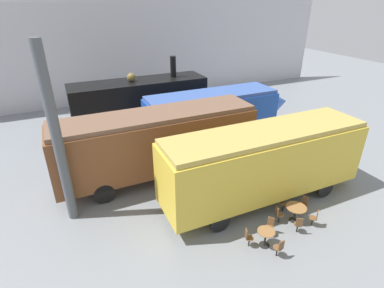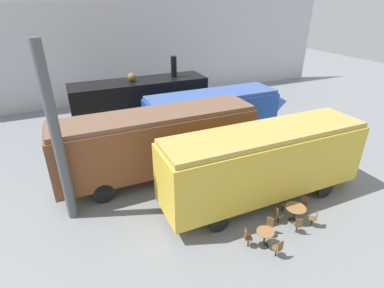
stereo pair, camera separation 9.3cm
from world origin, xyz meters
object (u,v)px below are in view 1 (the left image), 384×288
at_px(cafe_table_mid, 296,210).
at_px(passenger_coach_vintage, 264,161).
at_px(cafe_table_near, 266,235).
at_px(cafe_chair_0, 248,237).
at_px(passenger_coach_wooden, 157,141).
at_px(streamlined_locomotive, 221,110).
at_px(steam_locomotive, 140,99).
at_px(ticket_kiosk, 331,150).
at_px(visitor_person, 231,168).

bearing_deg(cafe_table_mid, passenger_coach_vintage, 101.18).
bearing_deg(cafe_table_near, cafe_chair_0, 158.52).
relative_size(passenger_coach_wooden, passenger_coach_vintage, 1.07).
xyz_separation_m(streamlined_locomotive, passenger_coach_wooden, (-5.90, -3.45, 0.29)).
height_order(passenger_coach_vintage, cafe_chair_0, passenger_coach_vintage).
bearing_deg(passenger_coach_vintage, cafe_chair_0, -134.16).
height_order(passenger_coach_vintage, cafe_table_near, passenger_coach_vintage).
relative_size(passenger_coach_vintage, cafe_chair_0, 11.75).
relative_size(passenger_coach_wooden, cafe_table_mid, 11.88).
bearing_deg(passenger_coach_wooden, cafe_table_near, -72.06).
relative_size(steam_locomotive, cafe_chair_0, 11.80).
bearing_deg(cafe_table_near, steam_locomotive, 94.06).
bearing_deg(ticket_kiosk, cafe_chair_0, -159.22).
bearing_deg(passenger_coach_wooden, streamlined_locomotive, 30.31).
bearing_deg(steam_locomotive, cafe_table_mid, -77.02).
bearing_deg(passenger_coach_wooden, passenger_coach_vintage, -45.72).
distance_m(passenger_coach_wooden, cafe_table_near, 7.45).
distance_m(steam_locomotive, passenger_coach_wooden, 7.90).
xyz_separation_m(cafe_table_near, cafe_table_mid, (2.19, 0.70, 0.06)).
distance_m(visitor_person, ticket_kiosk, 5.65).
bearing_deg(cafe_table_near, ticket_kiosk, 24.70).
bearing_deg(cafe_chair_0, cafe_table_near, 0.00).
height_order(steam_locomotive, visitor_person, steam_locomotive).
xyz_separation_m(cafe_chair_0, visitor_person, (1.88, 4.44, 0.34)).
height_order(streamlined_locomotive, cafe_table_mid, streamlined_locomotive).
relative_size(cafe_table_mid, cafe_chair_0, 1.05).
height_order(cafe_table_mid, ticket_kiosk, ticket_kiosk).
bearing_deg(ticket_kiosk, streamlined_locomotive, 111.22).
xyz_separation_m(passenger_coach_wooden, passenger_coach_vintage, (4.01, -4.11, -0.06)).
bearing_deg(passenger_coach_vintage, cafe_table_mid, -78.82).
distance_m(streamlined_locomotive, passenger_coach_wooden, 6.84).
bearing_deg(steam_locomotive, passenger_coach_vintage, -76.70).
bearing_deg(streamlined_locomotive, cafe_chair_0, -113.30).
distance_m(passenger_coach_wooden, cafe_table_mid, 7.80).
distance_m(passenger_coach_wooden, ticket_kiosk, 9.61).
xyz_separation_m(passenger_coach_vintage, cafe_chair_0, (-2.45, -2.53, -1.68)).
bearing_deg(visitor_person, steam_locomotive, 102.63).
distance_m(cafe_chair_0, visitor_person, 4.83).
distance_m(steam_locomotive, streamlined_locomotive, 6.42).
height_order(cafe_chair_0, visitor_person, visitor_person).
height_order(passenger_coach_wooden, cafe_chair_0, passenger_coach_wooden).
relative_size(streamlined_locomotive, ticket_kiosk, 3.77).
height_order(cafe_table_near, cafe_chair_0, cafe_chair_0).
distance_m(cafe_table_near, ticket_kiosk, 7.26).
distance_m(steam_locomotive, cafe_chair_0, 14.55).
height_order(streamlined_locomotive, visitor_person, streamlined_locomotive).
bearing_deg(passenger_coach_vintage, ticket_kiosk, 2.48).
relative_size(steam_locomotive, passenger_coach_vintage, 1.00).
xyz_separation_m(steam_locomotive, passenger_coach_vintage, (2.82, -11.92, 0.01)).
relative_size(cafe_table_near, cafe_table_mid, 0.83).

